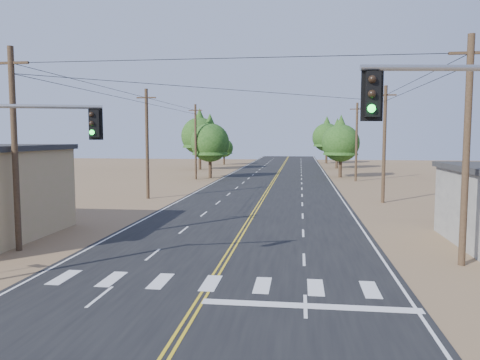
# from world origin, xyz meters

# --- Properties ---
(road) EXTENTS (15.00, 200.00, 0.02)m
(road) POSITION_xyz_m (0.00, 30.00, 0.01)
(road) COLOR black
(road) RESTS_ON ground
(utility_pole_left_near) EXTENTS (1.80, 0.30, 10.00)m
(utility_pole_left_near) POSITION_xyz_m (-10.50, 12.00, 5.12)
(utility_pole_left_near) COLOR #4C3826
(utility_pole_left_near) RESTS_ON ground
(utility_pole_left_mid) EXTENTS (1.80, 0.30, 10.00)m
(utility_pole_left_mid) POSITION_xyz_m (-10.50, 32.00, 5.12)
(utility_pole_left_mid) COLOR #4C3826
(utility_pole_left_mid) RESTS_ON ground
(utility_pole_left_far) EXTENTS (1.80, 0.30, 10.00)m
(utility_pole_left_far) POSITION_xyz_m (-10.50, 52.00, 5.12)
(utility_pole_left_far) COLOR #4C3826
(utility_pole_left_far) RESTS_ON ground
(utility_pole_right_near) EXTENTS (1.80, 0.30, 10.00)m
(utility_pole_right_near) POSITION_xyz_m (10.50, 12.00, 5.12)
(utility_pole_right_near) COLOR #4C3826
(utility_pole_right_near) RESTS_ON ground
(utility_pole_right_mid) EXTENTS (1.80, 0.30, 10.00)m
(utility_pole_right_mid) POSITION_xyz_m (10.50, 32.00, 5.12)
(utility_pole_right_mid) COLOR #4C3826
(utility_pole_right_mid) RESTS_ON ground
(utility_pole_right_far) EXTENTS (1.80, 0.30, 10.00)m
(utility_pole_right_far) POSITION_xyz_m (10.50, 52.00, 5.12)
(utility_pole_right_far) COLOR #4C3826
(utility_pole_right_far) RESTS_ON ground
(tree_left_near) EXTENTS (5.35, 5.35, 8.92)m
(tree_left_near) POSITION_xyz_m (-9.00, 54.36, 5.45)
(tree_left_near) COLOR #3F2D1E
(tree_left_near) RESTS_ON ground
(tree_left_mid) EXTENTS (6.41, 6.41, 10.68)m
(tree_left_mid) POSITION_xyz_m (-14.00, 70.73, 6.53)
(tree_left_mid) COLOR #3F2D1E
(tree_left_mid) RESTS_ON ground
(tree_left_far) EXTENTS (3.75, 3.75, 6.26)m
(tree_left_far) POSITION_xyz_m (-12.16, 85.64, 3.82)
(tree_left_far) COLOR #3F2D1E
(tree_left_far) RESTS_ON ground
(tree_right_near) EXTENTS (5.27, 5.27, 8.78)m
(tree_right_near) POSITION_xyz_m (9.00, 57.63, 5.37)
(tree_right_near) COLOR #3F2D1E
(tree_right_near) RESTS_ON ground
(tree_right_mid) EXTENTS (5.44, 5.44, 9.06)m
(tree_right_mid) POSITION_xyz_m (9.97, 77.11, 5.54)
(tree_right_mid) COLOR #3F2D1E
(tree_right_mid) RESTS_ON ground
(tree_right_far) EXTENTS (6.11, 6.11, 10.19)m
(tree_right_far) POSITION_xyz_m (9.00, 93.12, 6.23)
(tree_right_far) COLOR #3F2D1E
(tree_right_far) RESTS_ON ground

